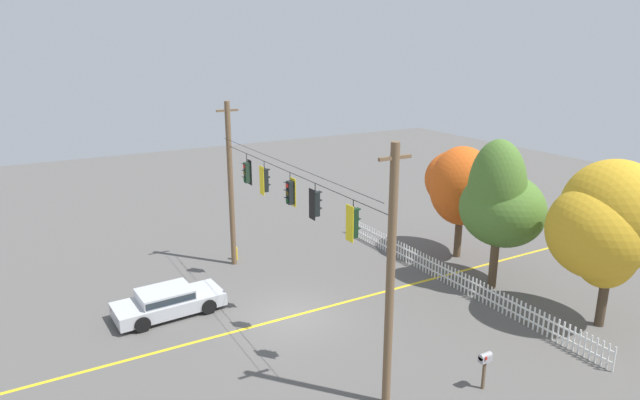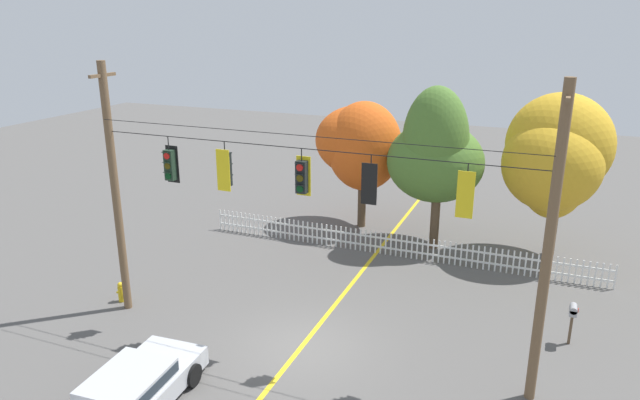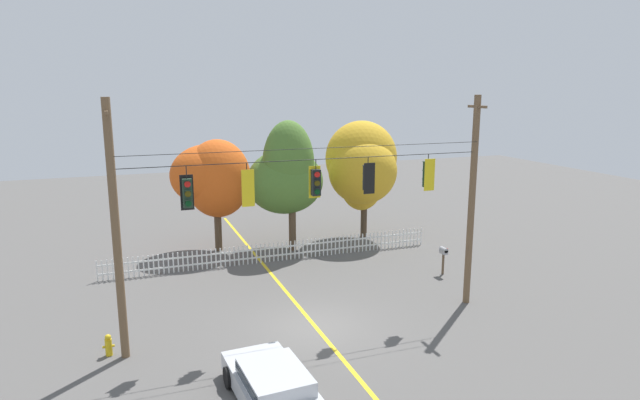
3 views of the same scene
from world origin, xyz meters
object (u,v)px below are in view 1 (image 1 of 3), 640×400
object	(u,v)px
traffic_signal_westbound_side	(247,172)
parked_car	(168,301)
traffic_signal_southbound_primary	(315,204)
autumn_maple_near_fence	(461,183)
autumn_maple_mid	(500,203)
traffic_signal_northbound_secondary	(264,180)
traffic_signal_northbound_primary	(353,223)
traffic_signal_eastbound_side	(290,193)
roadside_mailbox	(485,360)
fire_hydrant	(235,253)
autumn_oak_far_east	(606,225)

from	to	relation	value
traffic_signal_westbound_side	parked_car	size ratio (longest dim) A/B	0.32
traffic_signal_southbound_primary	autumn_maple_near_fence	bearing A→B (deg)	109.38
autumn_maple_mid	traffic_signal_northbound_secondary	bearing A→B (deg)	-113.82
parked_car	traffic_signal_northbound_primary	bearing A→B (deg)	30.96
traffic_signal_eastbound_side	roadside_mailbox	distance (m)	9.29
traffic_signal_southbound_primary	autumn_maple_mid	xyz separation A→B (m)	(-0.15, 9.76, -1.41)
traffic_signal_northbound_primary	autumn_maple_near_fence	xyz separation A→B (m)	(-6.35, 10.93, -1.43)
traffic_signal_southbound_primary	fire_hydrant	distance (m)	10.51
traffic_signal_westbound_side	traffic_signal_eastbound_side	distance (m)	4.42
traffic_signal_northbound_secondary	autumn_maple_mid	size ratio (longest dim) A/B	0.21
traffic_signal_eastbound_side	fire_hydrant	bearing A→B (deg)	177.84
traffic_signal_southbound_primary	autumn_maple_mid	bearing A→B (deg)	90.87
autumn_maple_near_fence	traffic_signal_westbound_side	bearing A→B (deg)	-103.29
traffic_signal_southbound_primary	parked_car	xyz separation A→B (m)	(-4.85, -4.41, -4.86)
traffic_signal_northbound_secondary	roadside_mailbox	world-z (taller)	traffic_signal_northbound_secondary
roadside_mailbox	parked_car	bearing A→B (deg)	-143.59
traffic_signal_northbound_secondary	autumn_oak_far_east	world-z (taller)	autumn_oak_far_east
fire_hydrant	roadside_mailbox	distance (m)	15.04
traffic_signal_northbound_secondary	fire_hydrant	world-z (taller)	traffic_signal_northbound_secondary
traffic_signal_northbound_primary	traffic_signal_westbound_side	bearing A→B (deg)	179.88
traffic_signal_northbound_secondary	roadside_mailbox	distance (m)	11.37
traffic_signal_northbound_primary	traffic_signal_eastbound_side	bearing A→B (deg)	179.76
traffic_signal_northbound_secondary	autumn_oak_far_east	xyz separation A→B (m)	(9.04, 10.44, -1.16)
traffic_signal_southbound_primary	autumn_maple_near_fence	xyz separation A→B (m)	(-3.85, 10.93, -1.44)
autumn_oak_far_east	fire_hydrant	distance (m)	17.53
autumn_maple_mid	autumn_oak_far_east	world-z (taller)	autumn_maple_mid
traffic_signal_eastbound_side	roadside_mailbox	bearing A→B (deg)	23.21
fire_hydrant	traffic_signal_northbound_primary	bearing A→B (deg)	-1.42
traffic_signal_northbound_primary	autumn_maple_near_fence	world-z (taller)	traffic_signal_northbound_primary
traffic_signal_westbound_side	traffic_signal_southbound_primary	xyz separation A→B (m)	(6.42, -0.02, 0.13)
traffic_signal_westbound_side	autumn_oak_far_east	size ratio (longest dim) A/B	0.22
traffic_signal_westbound_side	roadside_mailbox	xyz separation A→B (m)	(11.97, 3.24, -4.25)
traffic_signal_westbound_side	traffic_signal_northbound_secondary	bearing A→B (deg)	-0.57
traffic_signal_northbound_secondary	parked_car	world-z (taller)	traffic_signal_northbound_secondary
autumn_oak_far_east	fire_hydrant	xyz separation A→B (m)	(-13.76, -10.15, -3.87)
traffic_signal_southbound_primary	roadside_mailbox	distance (m)	7.78
autumn_maple_mid	traffic_signal_westbound_side	bearing A→B (deg)	-122.80
autumn_oak_far_east	parked_car	xyz separation A→B (m)	(-9.43, -14.85, -3.62)
traffic_signal_eastbound_side	autumn_maple_mid	world-z (taller)	autumn_maple_mid
traffic_signal_southbound_primary	autumn_oak_far_east	bearing A→B (deg)	66.31
traffic_signal_southbound_primary	fire_hydrant	bearing A→B (deg)	178.20
autumn_maple_mid	fire_hydrant	distance (m)	13.60
autumn_maple_near_fence	parked_car	bearing A→B (deg)	-93.74
traffic_signal_westbound_side	autumn_oak_far_east	bearing A→B (deg)	43.43
traffic_signal_northbound_secondary	traffic_signal_southbound_primary	size ratio (longest dim) A/B	1.10
traffic_signal_southbound_primary	traffic_signal_eastbound_side	bearing A→B (deg)	179.48
fire_hydrant	traffic_signal_northbound_secondary	bearing A→B (deg)	-3.51
traffic_signal_westbound_side	traffic_signal_southbound_primary	world-z (taller)	same
traffic_signal_eastbound_side	autumn_maple_mid	size ratio (longest dim) A/B	0.20
autumn_maple_mid	fire_hydrant	bearing A→B (deg)	-133.65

